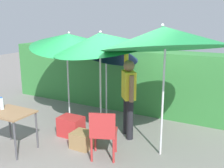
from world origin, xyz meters
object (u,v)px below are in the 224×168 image
object	(u,v)px
chair_plastic	(103,132)
cooler_box	(71,126)
umbrella_navy	(68,40)
crate_cardboard	(82,140)
umbrella_rainbow	(164,38)
bottle_water	(2,103)
person_vendor	(129,93)
umbrella_orange	(107,48)
folding_table	(11,116)
umbrella_yellow	(100,41)

from	to	relation	value
chair_plastic	cooler_box	size ratio (longest dim) A/B	1.81
umbrella_navy	crate_cardboard	size ratio (longest dim) A/B	6.01
umbrella_rainbow	umbrella_navy	xyz separation A→B (m)	(-2.44, 0.64, -0.19)
umbrella_navy	bottle_water	distance (m)	2.03
person_vendor	umbrella_orange	bearing A→B (deg)	140.62
chair_plastic	folding_table	bearing A→B (deg)	-163.26
chair_plastic	bottle_water	xyz separation A→B (m)	(-1.90, -0.48, 0.35)
person_vendor	crate_cardboard	size ratio (longest dim) A/B	4.94
umbrella_navy	chair_plastic	size ratio (longest dim) A/B	2.57
chair_plastic	folding_table	world-z (taller)	chair_plastic
person_vendor	cooler_box	size ratio (longest dim) A/B	3.83
person_vendor	cooler_box	distance (m)	1.39
person_vendor	cooler_box	world-z (taller)	person_vendor
umbrella_yellow	cooler_box	xyz separation A→B (m)	(-0.42, -0.52, -1.73)
umbrella_orange	crate_cardboard	bearing A→B (deg)	-77.32
umbrella_rainbow	crate_cardboard	distance (m)	2.41
bottle_water	crate_cardboard	bearing A→B (deg)	26.02
umbrella_navy	chair_plastic	world-z (taller)	umbrella_navy
chair_plastic	cooler_box	xyz separation A→B (m)	(-1.07, 0.50, -0.31)
crate_cardboard	folding_table	size ratio (longest dim) A/B	0.48
cooler_box	folding_table	xyz separation A→B (m)	(-0.60, -1.00, 0.45)
cooler_box	crate_cardboard	world-z (taller)	cooler_box
umbrella_rainbow	umbrella_yellow	xyz separation A→B (m)	(-1.46, 0.42, -0.15)
person_vendor	bottle_water	bearing A→B (deg)	-141.08
umbrella_yellow	cooler_box	world-z (taller)	umbrella_yellow
umbrella_rainbow	umbrella_orange	distance (m)	2.14
umbrella_yellow	cooler_box	size ratio (longest dim) A/B	4.64
crate_cardboard	cooler_box	bearing A→B (deg)	147.11
umbrella_rainbow	umbrella_navy	size ratio (longest dim) A/B	1.10
umbrella_yellow	folding_table	size ratio (longest dim) A/B	2.85
crate_cardboard	umbrella_navy	bearing A→B (deg)	134.90
umbrella_orange	bottle_water	world-z (taller)	umbrella_orange
crate_cardboard	chair_plastic	bearing A→B (deg)	-17.15
umbrella_rainbow	umbrella_yellow	world-z (taller)	umbrella_rainbow
person_vendor	bottle_water	world-z (taller)	person_vendor
umbrella_navy	cooler_box	bearing A→B (deg)	-52.88
umbrella_rainbow	cooler_box	size ratio (longest dim) A/B	5.14
person_vendor	crate_cardboard	bearing A→B (deg)	-122.29
umbrella_yellow	umbrella_orange	bearing A→B (deg)	109.90
umbrella_navy	chair_plastic	bearing A→B (deg)	-37.33
chair_plastic	person_vendor	bearing A→B (deg)	90.87
cooler_box	umbrella_orange	bearing A→B (deg)	83.92
person_vendor	bottle_water	xyz separation A→B (m)	(-1.89, -1.53, -0.07)
umbrella_orange	chair_plastic	distance (m)	2.36
umbrella_yellow	umbrella_navy	world-z (taller)	umbrella_navy
person_vendor	bottle_water	size ratio (longest dim) A/B	7.83
umbrella_yellow	bottle_water	world-z (taller)	umbrella_yellow
umbrella_yellow	folding_table	bearing A→B (deg)	-123.60
umbrella_rainbow	umbrella_yellow	distance (m)	1.52
umbrella_navy	bottle_water	world-z (taller)	umbrella_navy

